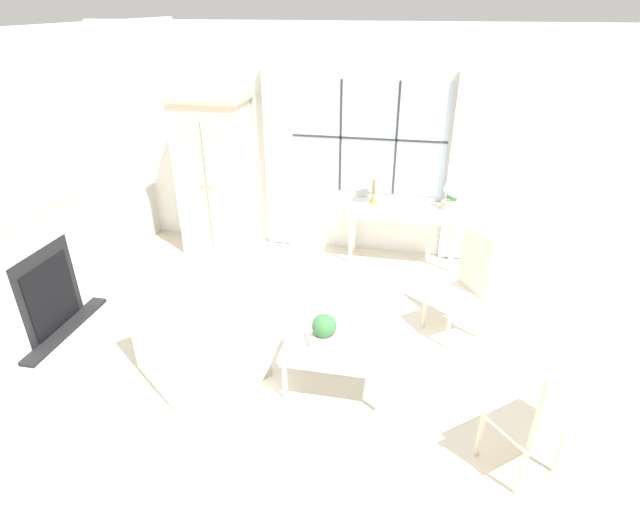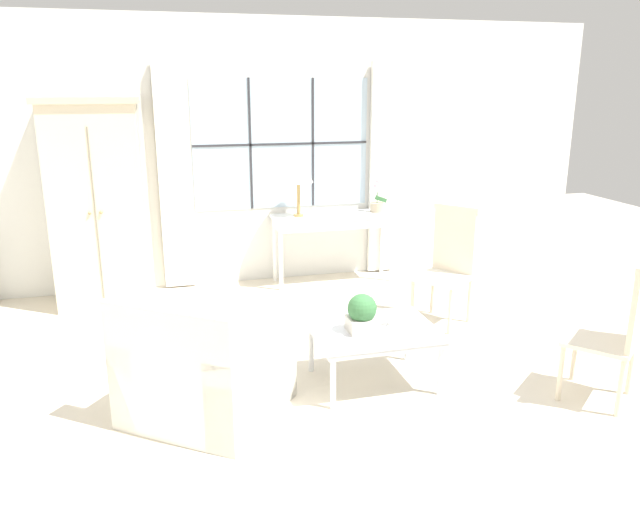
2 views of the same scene
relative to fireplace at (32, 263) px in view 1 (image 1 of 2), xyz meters
The scene contains 14 objects.
ground_plane 3.05m from the fireplace, ahead, with size 14.00×14.00×0.00m, color beige.
wall_back_windowed 3.91m from the fireplace, 41.17° to the left, with size 7.20×0.14×2.80m.
wall_left 0.65m from the fireplace, 135.09° to the left, with size 0.06×7.20×2.80m, color silver.
fireplace is the anchor object (origin of this frame).
armoire 2.41m from the fireplace, 65.17° to the left, with size 0.93×0.65×2.01m.
console_table 4.09m from the fireplace, 33.38° to the left, with size 1.34×0.42×0.76m.
table_lamp 3.81m from the fireplace, 36.79° to the left, with size 0.32×0.32×0.58m.
potted_orchid 4.54m from the fireplace, 30.12° to the left, with size 0.19×0.15×0.38m.
armchair_upholstered 1.88m from the fireplace, 10.59° to the right, with size 1.24×1.24×0.87m.
side_chair_wooden 4.19m from the fireplace, 11.51° to the left, with size 0.62×0.62×1.07m.
accent_chair_wooden 4.59m from the fireplace, 11.17° to the right, with size 0.62×0.62×1.03m.
coffee_table 3.04m from the fireplace, ahead, with size 0.88×0.70×0.43m.
potted_plant_small 2.92m from the fireplace, ahead, with size 0.21×0.21×0.28m.
pillar_candle 3.19m from the fireplace, ahead, with size 0.12×0.12×0.11m.
Camera 1 is at (0.64, -3.11, 3.00)m, focal length 28.00 mm.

